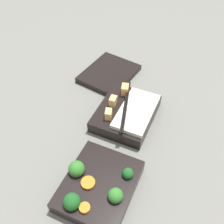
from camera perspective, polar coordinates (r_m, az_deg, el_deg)
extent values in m
plane|color=slate|center=(0.70, -1.14, -8.68)|extent=(3.00, 3.00, 0.00)
cube|color=black|center=(0.63, -2.77, -15.76)|extent=(0.19, 0.16, 0.04)
sphere|color=#2D7028|center=(0.59, 0.76, -17.73)|extent=(0.03, 0.03, 0.03)
sphere|color=#19511E|center=(0.59, -9.10, -18.57)|extent=(0.04, 0.04, 0.04)
sphere|color=#2D7028|center=(0.62, -7.71, -12.18)|extent=(0.04, 0.04, 0.04)
sphere|color=#19511E|center=(0.62, 3.47, -13.23)|extent=(0.03, 0.03, 0.03)
cylinder|color=orange|center=(0.61, -5.24, -15.10)|extent=(0.04, 0.04, 0.01)
cylinder|color=orange|center=(0.59, -5.97, -20.04)|extent=(0.03, 0.03, 0.01)
cube|color=black|center=(0.76, 2.93, -0.31)|extent=(0.19, 0.16, 0.04)
cube|color=silver|center=(0.74, 5.34, 0.20)|extent=(0.17, 0.09, 0.01)
cube|color=#EAB266|center=(0.72, -0.77, -0.45)|extent=(0.03, 0.02, 0.03)
cube|color=#EAB266|center=(0.75, 0.22, 2.43)|extent=(0.03, 0.02, 0.03)
cube|color=#F4A356|center=(0.79, 2.83, 4.89)|extent=(0.03, 0.03, 0.03)
cylinder|color=black|center=(0.74, 3.30, 1.37)|extent=(0.20, 0.06, 0.01)
cylinder|color=black|center=(0.74, 2.76, 1.43)|extent=(0.20, 0.06, 0.01)
cube|color=black|center=(0.91, -0.62, 8.34)|extent=(0.21, 0.18, 0.02)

